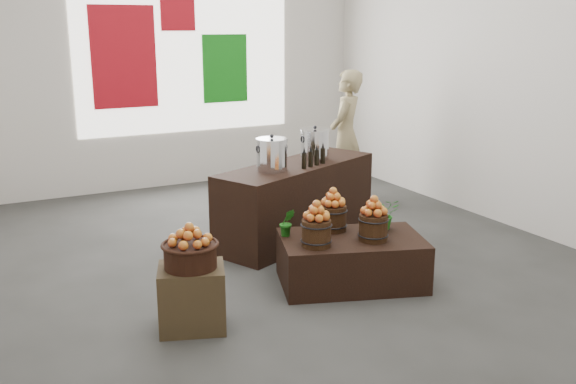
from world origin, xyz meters
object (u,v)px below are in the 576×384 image
crate (192,298)px  display_table (351,260)px  shopper (346,135)px  wicker_basket (190,256)px  counter (297,201)px  stock_pot_left (272,155)px  stock_pot_center (315,145)px

crate → display_table: 1.62m
shopper → crate: bearing=1.0°
crate → wicker_basket: size_ratio=1.25×
counter → stock_pot_left: 0.73m
crate → stock_pot_left: size_ratio=1.59×
crate → counter: (1.79, 1.59, 0.17)m
display_table → counter: (0.18, 1.41, 0.20)m
display_table → shopper: (1.57, 2.60, 0.66)m
stock_pot_center → shopper: bearing=44.1°
crate → counter: bearing=41.7°
counter → stock_pot_center: bearing=0.0°
crate → shopper: 4.27m
counter → display_table: bearing=-121.2°
stock_pot_left → display_table: bearing=-80.3°
crate → display_table: size_ratio=0.39×
stock_pot_center → stock_pot_left: bearing=-156.1°
counter → stock_pot_left: stock_pot_left is taller
wicker_basket → crate: bearing=0.0°
shopper → display_table: bearing=18.6°
display_table → stock_pot_center: (0.48, 1.54, 0.79)m
crate → counter: 2.40m
display_table → stock_pot_left: bearing=118.5°
crate → stock_pot_center: size_ratio=1.59×
counter → stock_pot_left: bearing=180.0°
wicker_basket → stock_pot_left: stock_pot_left is taller
stock_pot_left → stock_pot_center: bearing=23.9°
stock_pot_left → shopper: shopper is taller
crate → wicker_basket: 0.35m
wicker_basket → counter: 2.40m
stock_pot_left → shopper: (1.78, 1.36, -0.13)m
counter → shopper: (1.39, 1.19, 0.45)m
stock_pot_center → shopper: size_ratio=0.18×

